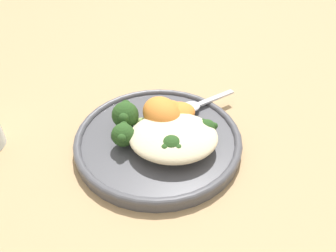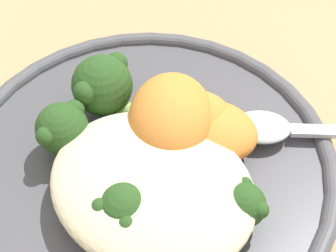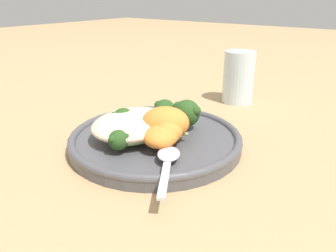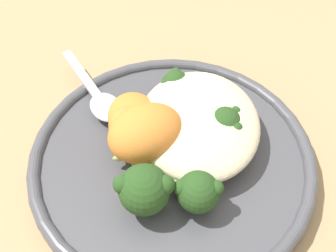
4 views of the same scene
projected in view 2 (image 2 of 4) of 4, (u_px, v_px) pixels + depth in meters
The scene contains 11 objects.
ground_plane at pixel (165, 166), 0.39m from camera, with size 4.00×4.00×0.00m, color tan.
plate at pixel (145, 168), 0.37m from camera, with size 0.26×0.26×0.02m.
quinoa_mound at pixel (152, 187), 0.33m from camera, with size 0.13×0.11×0.03m, color beige.
broccoli_stalk_0 at pixel (107, 88), 0.38m from camera, with size 0.09×0.05×0.04m.
broccoli_stalk_1 at pixel (82, 128), 0.36m from camera, with size 0.08×0.08×0.03m.
broccoli_stalk_2 at pixel (133, 190), 0.33m from camera, with size 0.06×0.12×0.03m.
broccoli_stalk_3 at pixel (215, 179), 0.34m from camera, with size 0.11×0.06×0.03m.
sweet_potato_chunk_0 at pixel (212, 131), 0.36m from camera, with size 0.06×0.05×0.03m, color orange.
sweet_potato_chunk_1 at pixel (192, 119), 0.37m from camera, with size 0.05×0.04×0.03m, color orange.
sweet_potato_chunk_2 at pixel (170, 117), 0.36m from camera, with size 0.07×0.05×0.05m, color orange.
spoon at pixel (279, 128), 0.38m from camera, with size 0.11×0.08×0.01m.
Camera 2 is at (-0.13, 0.19, 0.32)m, focal length 60.00 mm.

